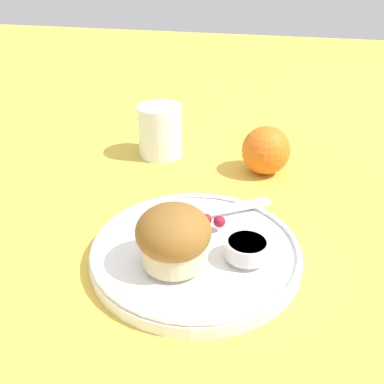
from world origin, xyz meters
The scene contains 8 objects.
ground_plane centered at (0.00, 0.00, 0.00)m, with size 3.00×3.00×0.00m, color gold.
plate centered at (-0.02, 0.01, 0.01)m, with size 0.24×0.24×0.02m.
muffin centered at (-0.03, -0.03, 0.05)m, with size 0.08×0.08×0.06m.
cream_ramekin centered at (0.04, 0.00, 0.03)m, with size 0.05×0.05×0.02m.
berry_pair centered at (-0.01, 0.05, 0.03)m, with size 0.03×0.01×0.01m.
butter_knife centered at (-0.02, 0.07, 0.02)m, with size 0.15×0.10×0.00m.
orange_fruit centered at (0.03, 0.24, 0.04)m, with size 0.07×0.07×0.07m.
juice_glass centered at (-0.14, 0.27, 0.04)m, with size 0.07×0.07×0.09m.
Camera 1 is at (0.07, -0.37, 0.31)m, focal length 40.00 mm.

